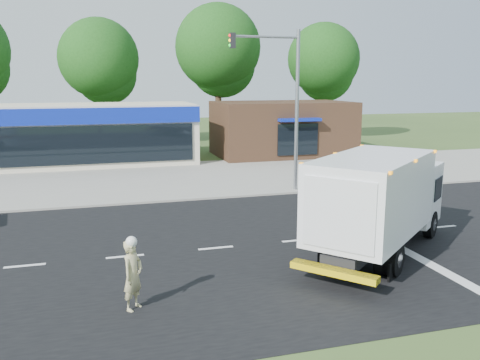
{
  "coord_description": "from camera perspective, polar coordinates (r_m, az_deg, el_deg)",
  "views": [
    {
      "loc": [
        -6.78,
        -15.95,
        5.59
      ],
      "look_at": [
        -1.28,
        2.98,
        1.7
      ],
      "focal_mm": 38.0,
      "sensor_mm": 36.0,
      "label": 1
    }
  ],
  "objects": [
    {
      "name": "background_trees",
      "position": [
        44.54,
        -8.77,
        13.34
      ],
      "size": [
        36.77,
        7.39,
        12.1
      ],
      "color": "#332114",
      "rests_on": "ground"
    },
    {
      "name": "traffic_signal_pole",
      "position": [
        25.27,
        5.07,
        9.61
      ],
      "size": [
        3.51,
        0.25,
        8.0
      ],
      "color": "gray",
      "rests_on": "ground"
    },
    {
      "name": "sidewalk",
      "position": [
        25.68,
        -0.51,
        -1.27
      ],
      "size": [
        60.0,
        2.4,
        0.12
      ],
      "primitive_type": "cube",
      "color": "gray",
      "rests_on": "ground"
    },
    {
      "name": "brown_storefront",
      "position": [
        38.65,
        4.78,
        5.79
      ],
      "size": [
        10.0,
        6.7,
        4.0
      ],
      "color": "#382316",
      "rests_on": "ground"
    },
    {
      "name": "ground",
      "position": [
        18.21,
        6.54,
        -6.79
      ],
      "size": [
        120.0,
        120.0,
        0.0
      ],
      "primitive_type": "plane",
      "color": "#385123",
      "rests_on": "ground"
    },
    {
      "name": "road_asphalt",
      "position": [
        18.21,
        6.54,
        -6.78
      ],
      "size": [
        60.0,
        14.0,
        0.02
      ],
      "primitive_type": "cube",
      "color": "black",
      "rests_on": "ground"
    },
    {
      "name": "parking_apron",
      "position": [
        31.21,
        -3.39,
        0.84
      ],
      "size": [
        60.0,
        9.0,
        0.02
      ],
      "primitive_type": "cube",
      "color": "gray",
      "rests_on": "ground"
    },
    {
      "name": "emergency_worker",
      "position": [
        12.91,
        -11.95,
        -10.27
      ],
      "size": [
        0.74,
        0.77,
        1.88
      ],
      "rotation": [
        0.0,
        0.0,
        0.88
      ],
      "color": "tan",
      "rests_on": "ground"
    },
    {
      "name": "retail_strip_mall",
      "position": [
        36.12,
        -19.72,
        4.83
      ],
      "size": [
        18.0,
        6.2,
        4.0
      ],
      "color": "beige",
      "rests_on": "ground"
    },
    {
      "name": "lane_markings",
      "position": [
        17.61,
        12.35,
        -7.55
      ],
      "size": [
        55.2,
        7.0,
        0.01
      ],
      "color": "silver",
      "rests_on": "road_asphalt"
    },
    {
      "name": "ems_box_truck",
      "position": [
        16.83,
        15.46,
        -1.81
      ],
      "size": [
        7.27,
        6.64,
        3.35
      ],
      "rotation": [
        0.0,
        0.0,
        0.7
      ],
      "color": "black",
      "rests_on": "ground"
    }
  ]
}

